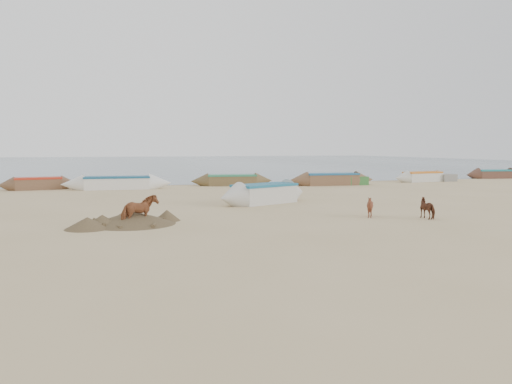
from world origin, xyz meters
TOP-DOWN VIEW (x-y plane):
  - ground at (0.00, 0.00)m, footprint 140.00×140.00m
  - sea at (0.00, 82.00)m, footprint 160.00×160.00m
  - cow_adult at (-4.78, 2.77)m, footprint 1.45×1.13m
  - calf_front at (4.29, 2.24)m, footprint 0.95×0.89m
  - calf_right at (6.43, 1.35)m, footprint 1.02×1.07m
  - near_canoe at (1.77, 8.41)m, footprint 5.76×3.74m
  - debris_pile at (-5.01, 3.24)m, footprint 3.78×3.78m
  - waterline_canoes at (-0.44, 20.38)m, footprint 60.24×5.28m
  - beach_clutter at (3.21, 19.34)m, footprint 45.04×5.34m

SIDE VIEW (x-z plane):
  - ground at x=0.00m, z-range 0.00..0.00m
  - sea at x=0.00m, z-range 0.01..0.01m
  - debris_pile at x=-5.01m, z-range 0.00..0.49m
  - beach_clutter at x=3.21m, z-range -0.02..0.62m
  - calf_right at x=6.43m, z-range 0.00..0.84m
  - waterline_canoes at x=-0.44m, z-range -0.02..0.88m
  - calf_front at x=4.29m, z-range 0.00..0.87m
  - near_canoe at x=1.77m, z-range 0.00..0.99m
  - cow_adult at x=-4.78m, z-range 0.00..1.12m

